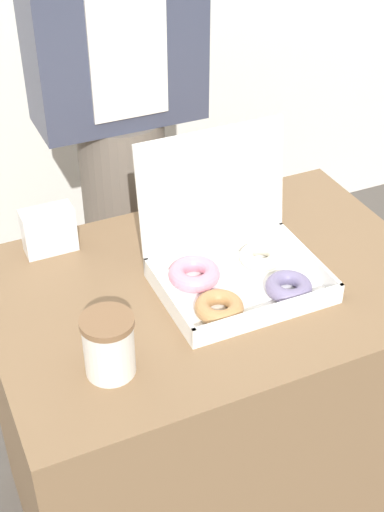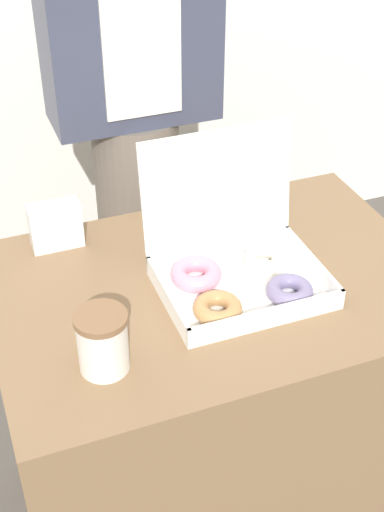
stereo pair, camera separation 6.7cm
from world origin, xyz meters
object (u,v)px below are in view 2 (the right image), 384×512
(napkin_holder, at_px, (55,225))
(person_customer, at_px, (133,109))
(donut_box, at_px, (235,265))
(coffee_cup, at_px, (103,342))

(napkin_holder, xyz_separation_m, person_customer, (0.28, 0.33, 0.09))
(napkin_holder, bearing_deg, donut_box, -40.64)
(donut_box, distance_m, napkin_holder, 0.40)
(coffee_cup, height_order, person_customer, person_customer)
(donut_box, relative_size, person_customer, 0.20)
(donut_box, height_order, napkin_holder, donut_box)
(coffee_cup, bearing_deg, napkin_holder, 89.68)
(coffee_cup, relative_size, napkin_holder, 1.07)
(donut_box, relative_size, napkin_holder, 2.92)
(coffee_cup, distance_m, napkin_holder, 0.40)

